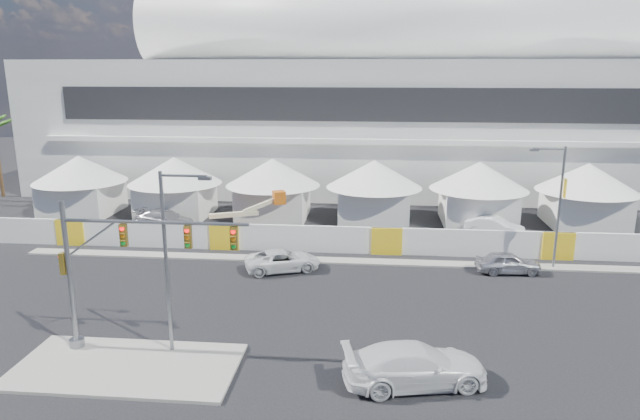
# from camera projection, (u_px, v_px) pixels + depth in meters

# --- Properties ---
(ground) EXTENTS (160.00, 160.00, 0.00)m
(ground) POSITION_uv_depth(u_px,v_px,m) (270.00, 343.00, 28.12)
(ground) COLOR black
(ground) RESTS_ON ground
(median_island) EXTENTS (10.00, 5.00, 0.15)m
(median_island) POSITION_uv_depth(u_px,v_px,m) (127.00, 367.00, 25.75)
(median_island) COLOR gray
(median_island) RESTS_ON ground
(far_curb) EXTENTS (80.00, 1.20, 0.12)m
(far_curb) POSITION_uv_depth(u_px,v_px,m) (596.00, 269.00, 38.34)
(far_curb) COLOR gray
(far_curb) RESTS_ON ground
(stadium) EXTENTS (80.00, 24.80, 21.98)m
(stadium) POSITION_uv_depth(u_px,v_px,m) (408.00, 102.00, 65.11)
(stadium) COLOR silver
(stadium) RESTS_ON ground
(tent_row) EXTENTS (53.40, 8.40, 5.40)m
(tent_row) POSITION_uv_depth(u_px,v_px,m) (323.00, 185.00, 50.49)
(tent_row) COLOR white
(tent_row) RESTS_ON ground
(hoarding_fence) EXTENTS (70.00, 0.25, 2.00)m
(hoarding_fence) POSITION_uv_depth(u_px,v_px,m) (387.00, 241.00, 41.33)
(hoarding_fence) COLOR white
(hoarding_fence) RESTS_ON ground
(sedan_silver) EXTENTS (1.94, 4.28, 1.43)m
(sedan_silver) POSITION_uv_depth(u_px,v_px,m) (508.00, 263.00, 37.59)
(sedan_silver) COLOR #B2B3B8
(sedan_silver) RESTS_ON ground
(pickup_curb) EXTENTS (3.91, 5.51, 1.39)m
(pickup_curb) POSITION_uv_depth(u_px,v_px,m) (283.00, 260.00, 38.06)
(pickup_curb) COLOR silver
(pickup_curb) RESTS_ON ground
(pickup_near) EXTENTS (3.77, 6.56, 1.79)m
(pickup_near) POSITION_uv_depth(u_px,v_px,m) (415.00, 365.00, 24.27)
(pickup_near) COLOR white
(pickup_near) RESTS_ON ground
(lot_car_a) EXTENTS (3.46, 4.82, 1.51)m
(lot_car_a) POSITION_uv_depth(u_px,v_px,m) (495.00, 227.00, 45.92)
(lot_car_a) COLOR white
(lot_car_a) RESTS_ON ground
(lot_car_c) EXTENTS (3.75, 5.77, 1.56)m
(lot_car_c) POSITION_uv_depth(u_px,v_px,m) (165.00, 219.00, 48.06)
(lot_car_c) COLOR #ACACB1
(lot_car_c) RESTS_ON ground
(traffic_mast) EXTENTS (8.98, 0.70, 7.21)m
(traffic_mast) POSITION_uv_depth(u_px,v_px,m) (108.00, 269.00, 26.35)
(traffic_mast) COLOR gray
(traffic_mast) RESTS_ON median_island
(streetlight_median) EXTENTS (2.39, 0.24, 8.63)m
(streetlight_median) POSITION_uv_depth(u_px,v_px,m) (170.00, 251.00, 25.94)
(streetlight_median) COLOR slate
(streetlight_median) RESTS_ON median_island
(streetlight_curb) EXTENTS (2.46, 0.55, 8.31)m
(streetlight_curb) POSITION_uv_depth(u_px,v_px,m) (557.00, 199.00, 37.46)
(streetlight_curb) COLOR slate
(streetlight_curb) RESTS_ON ground
(boom_lift) EXTENTS (7.48, 2.93, 3.66)m
(boom_lift) POSITION_uv_depth(u_px,v_px,m) (228.00, 229.00, 44.50)
(boom_lift) COLOR #BF5812
(boom_lift) RESTS_ON ground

